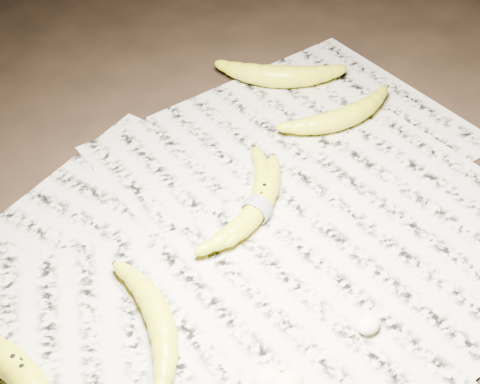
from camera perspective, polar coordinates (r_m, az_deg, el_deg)
ground at (r=0.92m, az=0.82°, el=-3.96°), size 3.00×3.00×0.00m
newspaper_patch at (r=0.89m, az=0.29°, el=-5.56°), size 0.90×0.70×0.01m
banana_left_a at (r=0.80m, az=-18.39°, el=-14.17°), size 0.10×0.22×0.04m
banana_left_b at (r=0.81m, az=-6.88°, el=-10.64°), size 0.10×0.18×0.03m
banana_center at (r=0.95m, az=1.84°, el=-0.24°), size 0.16×0.15×0.03m
banana_taped at (r=0.93m, az=1.46°, el=-1.35°), size 0.20×0.13×0.03m
banana_upper_a at (r=1.10m, az=8.89°, el=6.44°), size 0.19×0.08×0.04m
banana_upper_b at (r=1.18m, az=3.36°, el=9.97°), size 0.19×0.17×0.04m
measuring_tape at (r=0.93m, az=1.46°, el=-1.35°), size 0.02×0.04×0.04m
flesh_chunk_a at (r=0.77m, az=4.16°, el=-15.92°), size 0.04×0.03×0.02m
flesh_chunk_b at (r=0.77m, az=2.40°, el=-15.62°), size 0.03×0.03×0.02m
flesh_chunk_c at (r=0.83m, az=10.90°, el=-10.89°), size 0.03×0.03×0.02m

